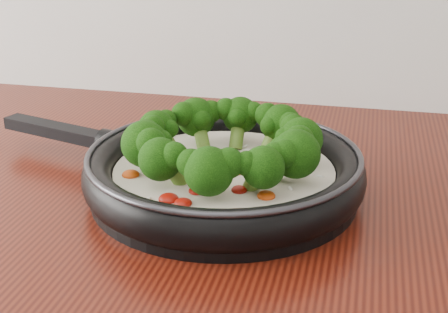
# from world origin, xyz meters

# --- Properties ---
(skillet) EXTENTS (0.56, 0.42, 0.10)m
(skillet) POSITION_xyz_m (-0.11, 1.09, 0.94)
(skillet) COLOR black
(skillet) RESTS_ON counter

